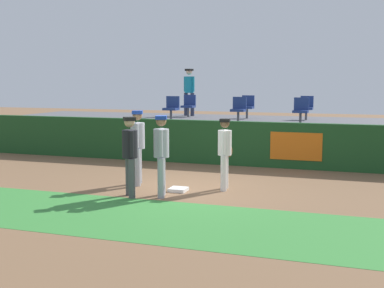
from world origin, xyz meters
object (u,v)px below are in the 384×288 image
(player_fielder_home, at_px, (225,149))
(player_coach_visitor, at_px, (138,142))
(seat_back_right, at_px, (306,106))
(player_runner_visitor, at_px, (161,150))
(player_umpire, at_px, (130,151))
(seat_back_left, at_px, (189,105))
(first_base, at_px, (178,189))
(spectator_hooded, at_px, (189,89))
(seat_front_right, at_px, (301,109))
(seat_front_center, at_px, (239,108))
(seat_front_left, at_px, (172,107))
(seat_back_center, at_px, (247,105))

(player_fielder_home, distance_m, player_coach_visitor, 2.20)
(seat_back_right, bearing_deg, player_runner_visitor, -106.35)
(seat_back_right, bearing_deg, player_fielder_home, -99.79)
(player_umpire, height_order, seat_back_left, seat_back_left)
(player_coach_visitor, bearing_deg, first_base, 53.24)
(player_fielder_home, bearing_deg, seat_back_left, -160.98)
(player_runner_visitor, bearing_deg, player_coach_visitor, -151.78)
(player_fielder_home, xyz_separation_m, player_coach_visitor, (-2.20, -0.14, 0.09))
(first_base, distance_m, spectator_hooded, 8.58)
(player_coach_visitor, relative_size, seat_back_left, 2.20)
(seat_front_right, bearing_deg, seat_back_left, 157.82)
(player_fielder_home, bearing_deg, spectator_hooded, -161.63)
(seat_front_center, xyz_separation_m, spectator_hooded, (-2.59, 2.45, 0.59))
(player_fielder_home, height_order, seat_front_left, seat_front_left)
(first_base, xyz_separation_m, player_umpire, (-0.82, -0.87, 1.00))
(player_fielder_home, distance_m, seat_back_center, 6.83)
(player_runner_visitor, bearing_deg, player_umpire, -87.00)
(seat_front_center, xyz_separation_m, seat_front_right, (2.03, 0.00, 0.00))
(seat_front_right, bearing_deg, seat_back_right, 90.49)
(player_runner_visitor, relative_size, seat_front_left, 2.16)
(seat_front_left, height_order, spectator_hooded, spectator_hooded)
(player_runner_visitor, relative_size, seat_back_center, 2.16)
(player_runner_visitor, relative_size, spectator_hooded, 0.99)
(player_umpire, distance_m, seat_front_center, 6.43)
(spectator_hooded, bearing_deg, seat_front_center, 156.56)
(player_runner_visitor, bearing_deg, seat_front_center, 159.55)
(player_fielder_home, xyz_separation_m, seat_front_center, (-0.86, 4.93, 0.70))
(first_base, distance_m, player_umpire, 1.56)
(player_fielder_home, distance_m, seat_front_left, 5.94)
(player_runner_visitor, height_order, seat_back_center, seat_back_center)
(player_umpire, bearing_deg, seat_front_right, 117.17)
(spectator_hooded, bearing_deg, player_umpire, 120.58)
(player_coach_visitor, bearing_deg, seat_front_right, 127.41)
(seat_back_center, xyz_separation_m, seat_front_right, (2.14, -1.80, 0.00))
(player_umpire, xyz_separation_m, spectator_hooded, (-1.65, 8.77, 1.24))
(player_fielder_home, height_order, seat_back_left, seat_back_left)
(player_runner_visitor, distance_m, seat_front_right, 6.54)
(player_coach_visitor, bearing_deg, seat_front_center, 146.26)
(seat_back_left, relative_size, seat_back_center, 1.00)
(player_fielder_home, height_order, player_runner_visitor, player_runner_visitor)
(player_umpire, bearing_deg, player_coach_visitor, 159.76)
(player_fielder_home, relative_size, spectator_hooded, 0.92)
(seat_back_right, bearing_deg, seat_front_right, -89.51)
(first_base, distance_m, player_runner_visitor, 1.20)
(seat_front_center, bearing_deg, seat_front_left, 179.99)
(spectator_hooded, bearing_deg, player_runner_visitor, 125.03)
(seat_front_right, bearing_deg, seat_front_left, 180.00)
(seat_front_left, bearing_deg, player_fielder_home, -56.62)
(player_coach_visitor, xyz_separation_m, spectator_hooded, (-1.26, 7.52, 1.20))
(seat_back_right, xyz_separation_m, seat_back_left, (-4.40, 0.00, 0.00))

